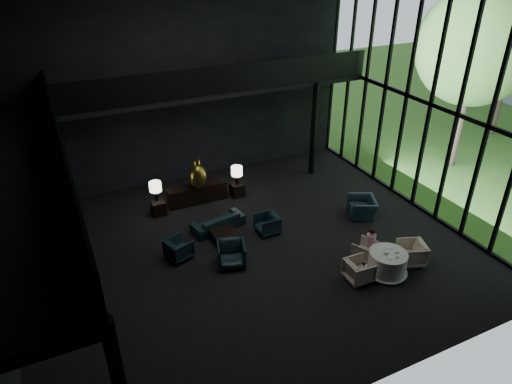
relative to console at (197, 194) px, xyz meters
name	(u,v)px	position (x,y,z in m)	size (l,w,h in m)	color
floor	(250,249)	(0.55, -3.71, -0.37)	(14.00, 12.00, 0.02)	black
wall_back	(186,85)	(0.55, 2.29, 3.63)	(14.00, 0.04, 8.00)	black
wall_front	(384,246)	(0.55, -9.71, 3.63)	(14.00, 0.04, 8.00)	black
curtain_wall	(431,104)	(7.50, -3.71, 3.63)	(0.20, 12.00, 8.00)	black
mezzanine_left	(23,177)	(-5.45, -3.71, 3.63)	(2.00, 12.00, 0.25)	black
mezzanine_back	(219,88)	(1.55, 1.29, 3.63)	(12.00, 2.00, 0.25)	black
railing_left	(62,146)	(-4.45, -3.71, 4.23)	(0.06, 12.00, 1.00)	black
railing_back	(228,79)	(1.55, 0.29, 4.23)	(12.00, 0.06, 1.00)	black
column_nw	(62,156)	(-4.45, 1.99, 1.63)	(0.24, 0.24, 4.00)	black
column_ne	(313,130)	(5.35, 0.29, 1.63)	(0.24, 0.24, 4.00)	black
tree_near	(476,47)	(11.55, -1.71, 4.87)	(4.80, 4.80, 7.65)	#382D23
console	(197,194)	(0.00, 0.00, 0.00)	(2.31, 0.52, 0.73)	black
bronze_urn	(198,176)	(0.00, -0.25, 0.87)	(0.63, 0.63, 1.18)	#A38430
side_table_left	(159,208)	(-1.60, -0.25, -0.10)	(0.48, 0.48, 0.53)	black
table_lamp_left	(155,187)	(-1.60, -0.12, 0.70)	(0.44, 0.44, 0.74)	black
side_table_right	(237,190)	(1.60, -0.21, -0.10)	(0.49, 0.49, 0.54)	black
table_lamp_right	(237,172)	(1.60, -0.23, 0.71)	(0.45, 0.45, 0.75)	black
sofa	(218,220)	(0.04, -2.10, -0.03)	(1.72, 0.50, 0.67)	black
lounge_armchair_west	(179,248)	(-1.70, -3.16, 0.00)	(0.71, 0.67, 0.74)	black
lounge_armchair_east	(267,224)	(1.50, -3.09, 0.00)	(0.71, 0.67, 0.73)	black
lounge_armchair_south	(231,252)	(-0.33, -4.22, 0.12)	(0.94, 0.88, 0.97)	#15242F
window_armchair	(362,205)	(5.18, -3.57, 0.09)	(1.05, 0.69, 0.92)	black
coffee_table	(225,236)	(-0.04, -2.94, -0.18)	(0.84, 0.84, 0.37)	black
dining_table	(387,264)	(3.79, -6.65, -0.04)	(1.29, 1.29, 0.75)	white
dining_chair_north	(365,250)	(3.65, -5.76, -0.06)	(0.60, 0.56, 0.61)	#AEAAA4
dining_chair_east	(412,252)	(4.82, -6.57, 0.06)	(0.82, 0.77, 0.85)	#A29984
dining_chair_west	(359,270)	(2.82, -6.54, 0.01)	(0.73, 0.69, 0.75)	#BAAE95
child	(371,237)	(3.82, -5.78, 0.40)	(0.30, 0.30, 0.64)	#D4A7BD
plate_a	(390,257)	(3.70, -6.83, 0.39)	(0.22, 0.22, 0.01)	white
plate_b	(389,247)	(3.99, -6.42, 0.39)	(0.23, 0.23, 0.02)	white
saucer	(397,252)	(4.03, -6.73, 0.39)	(0.16, 0.16, 0.01)	white
coffee_cup	(398,252)	(4.03, -6.76, 0.43)	(0.09, 0.09, 0.06)	white
cereal_bowl	(386,252)	(3.71, -6.63, 0.42)	(0.16, 0.16, 0.08)	white
cream_pot	(397,256)	(3.87, -6.93, 0.42)	(0.06, 0.06, 0.07)	#99999E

